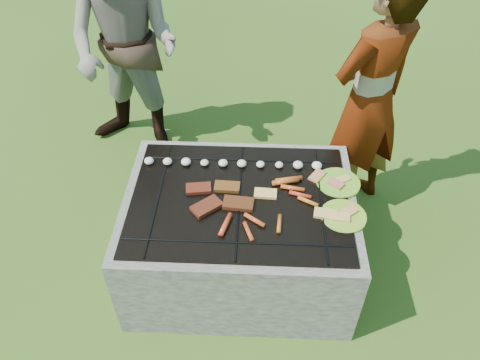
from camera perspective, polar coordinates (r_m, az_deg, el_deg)
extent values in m
plane|color=#264411|center=(3.06, -0.04, -10.27)|extent=(60.00, 60.00, 0.00)
cube|color=#A49B91|center=(3.11, 0.29, -0.86)|extent=(1.30, 0.18, 0.60)
cube|color=gray|center=(2.58, -0.46, -13.59)|extent=(1.30, 0.18, 0.60)
cube|color=#9D968B|center=(2.90, -11.25, -6.13)|extent=(0.18, 0.64, 0.60)
cube|color=#9B948A|center=(2.86, 11.30, -6.88)|extent=(0.18, 0.64, 0.60)
cube|color=black|center=(2.87, -0.04, -7.41)|extent=(0.94, 0.64, 0.48)
sphere|color=#FF5914|center=(2.71, -0.05, -4.44)|extent=(0.10, 0.10, 0.10)
cube|color=black|center=(2.60, -0.05, -2.27)|extent=(1.20, 0.90, 0.01)
cylinder|color=black|center=(2.65, -9.83, -1.84)|extent=(0.01, 0.88, 0.01)
cylinder|color=black|center=(2.60, -0.05, -2.17)|extent=(0.01, 0.88, 0.01)
cylinder|color=black|center=(2.62, 9.84, -2.45)|extent=(0.01, 0.88, 0.01)
cylinder|color=black|center=(2.38, -0.39, -7.64)|extent=(1.18, 0.01, 0.01)
cylinder|color=black|center=(2.83, 0.24, 2.43)|extent=(1.18, 0.01, 0.01)
ellipsoid|color=beige|center=(2.85, -11.03, 2.31)|extent=(0.06, 0.06, 0.04)
ellipsoid|color=#F1E8CD|center=(2.83, -8.83, 2.26)|extent=(0.05, 0.05, 0.04)
ellipsoid|color=#EDE6C9|center=(2.81, -6.60, 2.23)|extent=(0.06, 0.06, 0.04)
ellipsoid|color=beige|center=(2.79, -4.34, 2.12)|extent=(0.05, 0.05, 0.03)
ellipsoid|color=silver|center=(2.78, -2.07, 2.09)|extent=(0.06, 0.06, 0.04)
ellipsoid|color=beige|center=(2.78, 0.22, 2.03)|extent=(0.06, 0.06, 0.04)
ellipsoid|color=white|center=(2.78, 2.51, 1.93)|extent=(0.05, 0.05, 0.03)
ellipsoid|color=beige|center=(2.78, 4.80, 1.85)|extent=(0.05, 0.05, 0.03)
ellipsoid|color=beige|center=(2.79, 7.09, 1.84)|extent=(0.06, 0.06, 0.04)
ellipsoid|color=#F2EACD|center=(2.80, 9.35, 1.76)|extent=(0.06, 0.06, 0.04)
cube|color=maroon|center=(2.64, -5.08, -1.03)|extent=(0.15, 0.10, 0.02)
cube|color=#95571B|center=(2.64, -1.59, -0.83)|extent=(0.15, 0.09, 0.02)
cube|color=maroon|center=(2.54, -4.08, -3.24)|extent=(0.18, 0.18, 0.02)
cube|color=brown|center=(2.55, -0.21, -2.88)|extent=(0.17, 0.11, 0.02)
cylinder|color=#BA701E|center=(2.68, 5.56, -0.19)|extent=(0.16, 0.06, 0.03)
cylinder|color=#BD3C1F|center=(2.65, 6.44, -0.99)|extent=(0.14, 0.05, 0.03)
cylinder|color=red|center=(2.62, 7.36, -1.79)|extent=(0.13, 0.06, 0.02)
cylinder|color=orange|center=(2.59, 8.29, -2.60)|extent=(0.12, 0.08, 0.02)
cylinder|color=#F04D27|center=(2.47, 1.78, -4.89)|extent=(0.12, 0.10, 0.02)
cylinder|color=#BC4D1F|center=(2.46, 4.82, -5.34)|extent=(0.03, 0.12, 0.02)
cylinder|color=red|center=(2.44, -1.77, -5.44)|extent=(0.07, 0.15, 0.03)
cylinder|color=#D05C22|center=(2.41, 1.03, -6.29)|extent=(0.06, 0.13, 0.02)
cylinder|color=#BA701E|center=(2.70, 5.95, 0.07)|extent=(0.16, 0.06, 0.03)
cube|color=#E0BB72|center=(2.61, 3.12, -1.65)|extent=(0.13, 0.08, 0.02)
cube|color=#FBDE80|center=(2.54, 10.35, -4.08)|extent=(0.13, 0.09, 0.02)
cube|color=tan|center=(2.75, 9.39, 0.50)|extent=(0.11, 0.12, 0.01)
cylinder|color=#AECC30|center=(2.74, 11.85, -0.36)|extent=(0.30, 0.30, 0.02)
cube|color=tan|center=(2.72, 11.52, -0.43)|extent=(0.11, 0.10, 0.02)
cube|color=#ECD578|center=(2.76, 12.46, 0.10)|extent=(0.09, 0.08, 0.01)
cylinder|color=gold|center=(2.57, 12.47, -4.33)|extent=(0.31, 0.31, 0.02)
cube|color=#DEB671|center=(2.54, 12.13, -4.43)|extent=(0.10, 0.07, 0.02)
cube|color=tan|center=(2.57, 13.12, -3.81)|extent=(0.11, 0.10, 0.02)
imported|color=#A39A88|center=(3.05, 15.47, 9.26)|extent=(0.73, 0.67, 1.67)
imported|color=gray|center=(3.53, -13.81, 15.52)|extent=(1.04, 0.93, 1.78)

